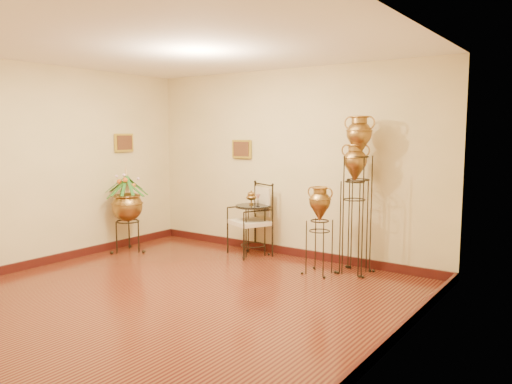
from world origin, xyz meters
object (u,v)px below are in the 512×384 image
Objects in this scene: planter_urn at (127,202)px; side_table at (253,229)px; armchair at (250,219)px; amphora_tall at (358,193)px; amphora_mid at (354,208)px.

planter_urn reaches higher than side_table.
planter_urn is 1.94m from armchair.
side_table is (0.06, 0.00, -0.14)m from armchair.
armchair is (1.68, 0.94, -0.23)m from planter_urn.
armchair is (-1.75, 0.00, -0.52)m from amphora_tall.
side_table is at bearing 179.97° from amphora_tall.
amphora_tall reaches higher than amphora_mid.
side_table is (-1.69, 0.00, -0.67)m from amphora_tall.
amphora_tall is at bearing 24.99° from armchair.
armchair is at bearing 29.10° from planter_urn.
planter_urn is (-3.38, -0.94, -0.10)m from amphora_mid.
amphora_mid is 3.51m from planter_urn.
side_table is (1.74, 0.94, -0.38)m from planter_urn.
planter_urn is 2.01m from side_table.
amphora_mid is 1.73m from armchair.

